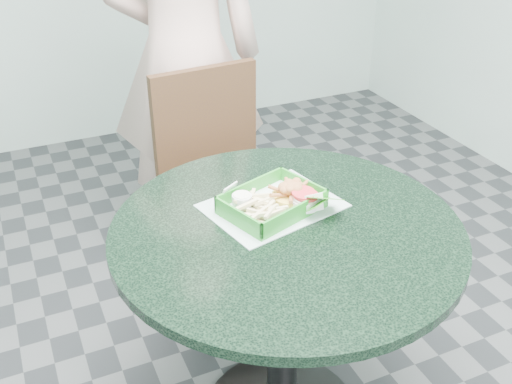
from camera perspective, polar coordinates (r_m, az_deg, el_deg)
name	(u,v)px	position (r m, az deg, el deg)	size (l,w,h in m)	color
cafe_table	(285,280)	(1.76, 2.79, -8.40)	(0.97, 0.97, 0.75)	black
dining_chair	(217,171)	(2.42, -3.76, 2.01)	(0.45, 0.45, 0.93)	#592A17
diner_person	(181,9)	(2.51, -7.11, 16.88)	(0.81, 0.53, 2.21)	beige
placemat	(272,212)	(1.74, 1.58, -1.87)	(0.37, 0.28, 0.00)	#A2BEB9
food_basket	(272,211)	(1.71, 1.52, -1.85)	(0.26, 0.19, 0.05)	#258D28
crab_sandwich	(294,200)	(1.70, 3.64, -0.75)	(0.11, 0.11, 0.07)	gold
fries_pile	(255,210)	(1.67, -0.12, -1.75)	(0.12, 0.13, 0.05)	beige
sauce_ramekin	(242,200)	(1.70, -1.37, -0.76)	(0.06, 0.06, 0.03)	white
garnish_cup	(307,211)	(1.67, 4.90, -1.82)	(0.12, 0.12, 0.05)	white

